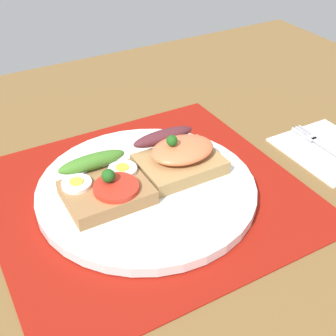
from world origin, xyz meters
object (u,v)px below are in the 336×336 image
object	(u,v)px
sandwich_salmon	(178,155)
napkin	(329,149)
sandwich_egg_tomato	(105,185)
plate	(147,189)
fork	(325,146)

from	to	relation	value
sandwich_salmon	napkin	distance (cm)	22.37
sandwich_egg_tomato	plate	bearing A→B (deg)	-8.36
plate	sandwich_egg_tomato	size ratio (longest dim) A/B	2.78
plate	sandwich_egg_tomato	distance (cm)	5.50
plate	sandwich_salmon	world-z (taller)	sandwich_salmon
sandwich_salmon	fork	size ratio (longest dim) A/B	0.79
plate	sandwich_egg_tomato	world-z (taller)	sandwich_egg_tomato
napkin	fork	bearing A→B (deg)	136.52
sandwich_egg_tomato	napkin	world-z (taller)	sandwich_egg_tomato
plate	sandwich_salmon	xyz separation A→B (cm)	(5.32, 1.46, 2.39)
sandwich_salmon	napkin	xyz separation A→B (cm)	(21.52, -5.31, -3.02)
sandwich_egg_tomato	sandwich_salmon	bearing A→B (deg)	3.93
fork	plate	bearing A→B (deg)	172.61
sandwich_salmon	napkin	bearing A→B (deg)	-13.86
sandwich_salmon	fork	bearing A→B (deg)	-13.03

